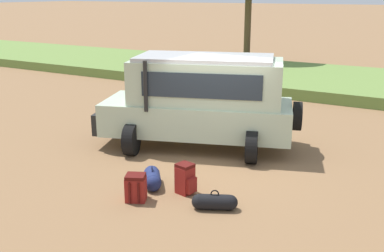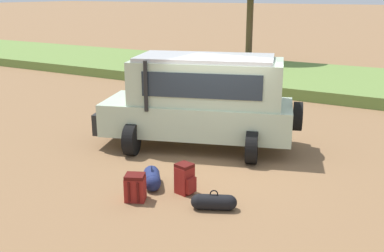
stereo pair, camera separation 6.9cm
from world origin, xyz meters
name	(u,v)px [view 2 (the right image)]	position (x,y,z in m)	size (l,w,h in m)	color
ground_plane	(218,161)	(0.00, 0.00, 0.00)	(320.00, 320.00, 0.00)	olive
grass_bank	(326,81)	(0.00, 10.75, 0.22)	(120.00, 7.00, 0.44)	olive
safari_vehicle	(202,100)	(-0.89, 0.78, 1.29)	(5.45, 3.65, 2.44)	#B2C6A8
backpack_beside_front_wheel	(185,179)	(0.22, -1.97, 0.31)	(0.45, 0.37, 0.64)	maroon
backpack_cluster_center	(135,188)	(-0.46, -2.75, 0.27)	(0.49, 0.50, 0.56)	maroon
duffel_bag_low_black_case	(152,178)	(-0.57, -2.01, 0.18)	(0.67, 0.77, 0.45)	navy
duffel_bag_soft_canvas	(214,202)	(1.08, -2.33, 0.15)	(0.83, 0.55, 0.40)	black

